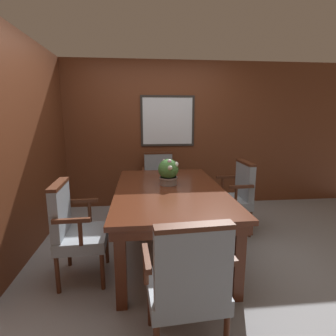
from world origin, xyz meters
name	(u,v)px	position (x,y,z in m)	size (l,w,h in m)	color
ground_plane	(166,253)	(0.00, 0.00, 0.00)	(14.00, 14.00, 0.00)	gray
wall_back	(157,135)	(0.00, 1.73, 1.23)	(7.20, 0.08, 2.45)	#5B2D19
wall_left	(13,150)	(-1.55, 0.00, 1.23)	(0.06, 7.20, 2.45)	#5B2D19
dining_table	(169,196)	(0.04, 0.07, 0.67)	(1.19, 1.99, 0.76)	#4C2314
chair_left_near	(74,227)	(-0.91, -0.36, 0.53)	(0.47, 0.57, 0.96)	#472314
chair_head_near	(188,281)	(0.02, -1.29, 0.53)	(0.58, 0.48, 0.96)	#472314
chair_right_far	(236,194)	(1.00, 0.52, 0.53)	(0.46, 0.56, 0.96)	#472314
chair_head_far	(159,179)	(0.02, 1.43, 0.53)	(0.57, 0.48, 0.96)	#472314
potted_plant	(168,171)	(0.05, 0.22, 0.92)	(0.24, 0.25, 0.31)	gray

